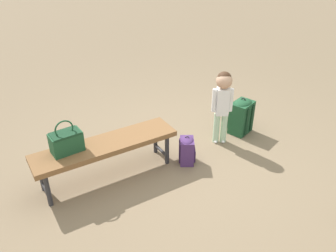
{
  "coord_description": "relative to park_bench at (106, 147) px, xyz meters",
  "views": [
    {
      "loc": [
        -1.5,
        -3.1,
        2.47
      ],
      "look_at": [
        -0.11,
        0.1,
        0.45
      ],
      "focal_mm": 36.53,
      "sensor_mm": 36.0,
      "label": 1
    }
  ],
  "objects": [
    {
      "name": "ground_plane",
      "position": [
        0.88,
        -0.04,
        -0.39
      ],
      "size": [
        40.0,
        40.0,
        0.0
      ],
      "primitive_type": "plane",
      "color": "#7F6B51",
      "rests_on": "ground"
    },
    {
      "name": "park_bench",
      "position": [
        0.0,
        0.0,
        0.0
      ],
      "size": [
        1.64,
        0.62,
        0.45
      ],
      "color": "brown",
      "rests_on": "ground"
    },
    {
      "name": "handbag",
      "position": [
        -0.4,
        -0.0,
        0.18
      ],
      "size": [
        0.35,
        0.24,
        0.37
      ],
      "color": "#1E4C2D",
      "rests_on": "park_bench"
    },
    {
      "name": "child_standing",
      "position": [
        1.54,
        0.13,
        0.26
      ],
      "size": [
        0.25,
        0.2,
        0.98
      ],
      "color": "#B2D8B2",
      "rests_on": "ground"
    },
    {
      "name": "backpack_large",
      "position": [
        1.94,
        0.23,
        -0.13
      ],
      "size": [
        0.38,
        0.35,
        0.52
      ],
      "color": "#1E4C2D",
      "rests_on": "ground"
    },
    {
      "name": "backpack_small",
      "position": [
        0.94,
        -0.12,
        -0.21
      ],
      "size": [
        0.24,
        0.26,
        0.37
      ],
      "color": "#4C2D66",
      "rests_on": "ground"
    }
  ]
}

